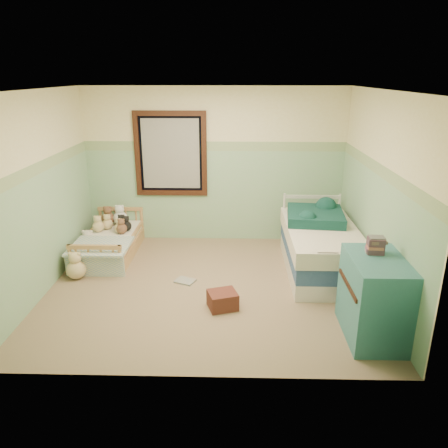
{
  "coord_description": "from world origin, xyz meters",
  "views": [
    {
      "loc": [
        0.34,
        -5.14,
        2.68
      ],
      "look_at": [
        0.19,
        0.35,
        0.76
      ],
      "focal_mm": 34.73,
      "sensor_mm": 36.0,
      "label": 1
    }
  ],
  "objects_px": {
    "toddler_bed_frame": "(111,248)",
    "plush_floor_tan": "(76,270)",
    "twin_bed_frame": "(319,264)",
    "plush_floor_cream": "(89,245)",
    "red_pillow": "(223,300)",
    "dresser": "(374,298)",
    "floor_book": "(185,281)"
  },
  "relations": [
    {
      "from": "dresser",
      "to": "twin_bed_frame",
      "type": "bearing_deg",
      "value": 99.27
    },
    {
      "from": "plush_floor_cream",
      "to": "floor_book",
      "type": "relative_size",
      "value": 1.02
    },
    {
      "from": "red_pillow",
      "to": "plush_floor_cream",
      "type": "bearing_deg",
      "value": 142.97
    },
    {
      "from": "toddler_bed_frame",
      "to": "plush_floor_tan",
      "type": "height_order",
      "value": "plush_floor_tan"
    },
    {
      "from": "red_pillow",
      "to": "plush_floor_tan",
      "type": "bearing_deg",
      "value": 160.09
    },
    {
      "from": "plush_floor_cream",
      "to": "plush_floor_tan",
      "type": "height_order",
      "value": "plush_floor_tan"
    },
    {
      "from": "toddler_bed_frame",
      "to": "plush_floor_tan",
      "type": "bearing_deg",
      "value": -105.64
    },
    {
      "from": "red_pillow",
      "to": "twin_bed_frame",
      "type": "bearing_deg",
      "value": 38.46
    },
    {
      "from": "dresser",
      "to": "floor_book",
      "type": "height_order",
      "value": "dresser"
    },
    {
      "from": "floor_book",
      "to": "twin_bed_frame",
      "type": "bearing_deg",
      "value": 35.06
    },
    {
      "from": "plush_floor_tan",
      "to": "twin_bed_frame",
      "type": "height_order",
      "value": "plush_floor_tan"
    },
    {
      "from": "toddler_bed_frame",
      "to": "dresser",
      "type": "bearing_deg",
      "value": -31.79
    },
    {
      "from": "red_pillow",
      "to": "floor_book",
      "type": "relative_size",
      "value": 1.3
    },
    {
      "from": "plush_floor_tan",
      "to": "twin_bed_frame",
      "type": "distance_m",
      "value": 3.4
    },
    {
      "from": "plush_floor_tan",
      "to": "red_pillow",
      "type": "bearing_deg",
      "value": -19.91
    },
    {
      "from": "toddler_bed_frame",
      "to": "red_pillow",
      "type": "relative_size",
      "value": 4.6
    },
    {
      "from": "dresser",
      "to": "red_pillow",
      "type": "height_order",
      "value": "dresser"
    },
    {
      "from": "plush_floor_tan",
      "to": "dresser",
      "type": "distance_m",
      "value": 3.87
    },
    {
      "from": "plush_floor_cream",
      "to": "red_pillow",
      "type": "bearing_deg",
      "value": -37.03
    },
    {
      "from": "plush_floor_cream",
      "to": "dresser",
      "type": "distance_m",
      "value": 4.34
    },
    {
      "from": "dresser",
      "to": "floor_book",
      "type": "distance_m",
      "value": 2.49
    },
    {
      "from": "twin_bed_frame",
      "to": "plush_floor_tan",
      "type": "bearing_deg",
      "value": -174.33
    },
    {
      "from": "twin_bed_frame",
      "to": "floor_book",
      "type": "height_order",
      "value": "twin_bed_frame"
    },
    {
      "from": "plush_floor_cream",
      "to": "floor_book",
      "type": "distance_m",
      "value": 1.88
    },
    {
      "from": "plush_floor_cream",
      "to": "plush_floor_tan",
      "type": "distance_m",
      "value": 0.89
    },
    {
      "from": "twin_bed_frame",
      "to": "dresser",
      "type": "xyz_separation_m",
      "value": [
        0.26,
        -1.6,
        0.34
      ]
    },
    {
      "from": "red_pillow",
      "to": "toddler_bed_frame",
      "type": "bearing_deg",
      "value": 138.59
    },
    {
      "from": "toddler_bed_frame",
      "to": "red_pillow",
      "type": "xyz_separation_m",
      "value": [
        1.79,
        -1.58,
        0.01
      ]
    },
    {
      "from": "plush_floor_cream",
      "to": "floor_book",
      "type": "xyz_separation_m",
      "value": [
        1.62,
        -0.95,
        -0.12
      ]
    },
    {
      "from": "plush_floor_tan",
      "to": "floor_book",
      "type": "distance_m",
      "value": 1.51
    },
    {
      "from": "dresser",
      "to": "red_pillow",
      "type": "relative_size",
      "value": 2.7
    },
    {
      "from": "toddler_bed_frame",
      "to": "dresser",
      "type": "relative_size",
      "value": 1.7
    }
  ]
}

